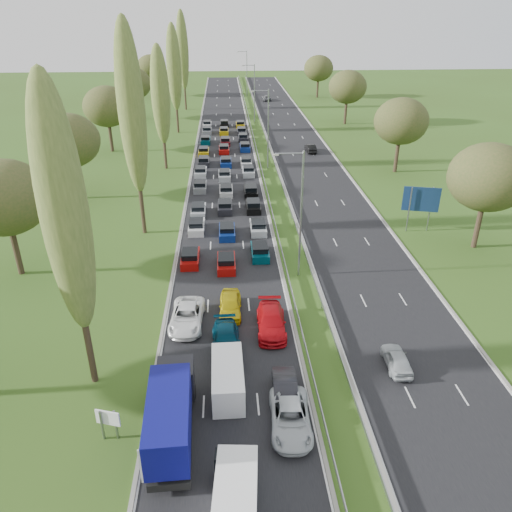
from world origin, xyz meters
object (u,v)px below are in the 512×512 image
object	(u,v)px
blue_lorry	(171,413)
info_sign	(108,421)
white_van_rear	(228,376)
white_van_front	(235,498)
near_car_2	(187,316)
direction_sign	(421,201)

from	to	relation	value
blue_lorry	info_sign	world-z (taller)	blue_lorry
blue_lorry	info_sign	bearing A→B (deg)	176.28
white_van_rear	white_van_front	bearing A→B (deg)	-89.13
near_car_2	info_sign	distance (m)	12.22
white_van_front	white_van_rear	bearing A→B (deg)	96.28
direction_sign	white_van_rear	bearing A→B (deg)	-131.12
near_car_2	direction_sign	size ratio (longest dim) A/B	1.06
white_van_rear	direction_sign	size ratio (longest dim) A/B	1.00
white_van_rear	info_sign	bearing A→B (deg)	-152.15
white_van_front	direction_sign	xyz separation A→B (m)	(21.53, 34.16, 2.46)
near_car_2	white_van_front	world-z (taller)	white_van_front
near_car_2	blue_lorry	bearing A→B (deg)	-87.72
white_van_front	white_van_rear	size ratio (longest dim) A/B	1.03
blue_lorry	white_van_rear	size ratio (longest dim) A/B	1.63
blue_lorry	white_van_front	xyz separation A→B (m)	(3.58, -5.26, -0.77)
near_car_2	direction_sign	world-z (taller)	direction_sign
white_van_front	direction_sign	size ratio (longest dim) A/B	1.03
white_van_front	info_sign	distance (m)	9.03
blue_lorry	white_van_rear	bearing A→B (deg)	47.57
blue_lorry	white_van_rear	distance (m)	5.19
near_car_2	white_van_rear	world-z (taller)	white_van_rear
white_van_front	info_sign	xyz separation A→B (m)	(-7.27, 5.36, 0.26)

